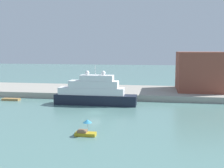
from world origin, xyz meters
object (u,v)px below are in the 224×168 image
at_px(harbor_building, 200,71).
at_px(person_figure, 94,87).
at_px(mooring_bollard, 104,93).
at_px(work_barge, 11,99).
at_px(small_motorboat, 85,130).
at_px(large_yacht, 94,93).
at_px(parked_car, 76,88).

relative_size(harbor_building, person_figure, 8.65).
bearing_deg(mooring_bollard, harbor_building, 22.25).
relative_size(person_figure, mooring_bollard, 2.52).
height_order(work_barge, mooring_bollard, mooring_bollard).
relative_size(harbor_building, mooring_bollard, 21.78).
relative_size(small_motorboat, person_figure, 2.00).
distance_m(work_barge, mooring_bollard, 27.51).
distance_m(large_yacht, small_motorboat, 27.36).
xyz_separation_m(large_yacht, mooring_bollard, (1.20, 7.52, -1.09)).
bearing_deg(person_figure, large_yacht, -77.08).
relative_size(small_motorboat, work_barge, 0.70).
distance_m(large_yacht, parked_car, 15.96).
bearing_deg(mooring_bollard, large_yacht, -99.04).
xyz_separation_m(work_barge, person_figure, (22.31, 12.70, 2.33)).
height_order(work_barge, harbor_building, harbor_building).
xyz_separation_m(small_motorboat, parked_car, (-13.70, 39.95, 1.41)).
relative_size(small_motorboat, harbor_building, 0.23).
xyz_separation_m(small_motorboat, mooring_bollard, (-3.38, 34.40, 1.19)).
bearing_deg(parked_car, harbor_building, 9.22).
bearing_deg(harbor_building, person_figure, -172.12).
height_order(work_barge, parked_car, parked_car).
bearing_deg(person_figure, work_barge, -150.35).
distance_m(person_figure, mooring_bollard, 8.63).
distance_m(small_motorboat, mooring_bollard, 34.59).
bearing_deg(parked_car, person_figure, 16.87).
relative_size(large_yacht, work_barge, 4.27).
bearing_deg(harbor_building, parked_car, -170.78).
relative_size(small_motorboat, mooring_bollard, 5.03).
relative_size(work_barge, parked_car, 1.14).
xyz_separation_m(large_yacht, harbor_building, (30.46, 19.49, 4.74)).
bearing_deg(work_barge, harbor_building, 17.20).
bearing_deg(small_motorboat, large_yacht, 99.67).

